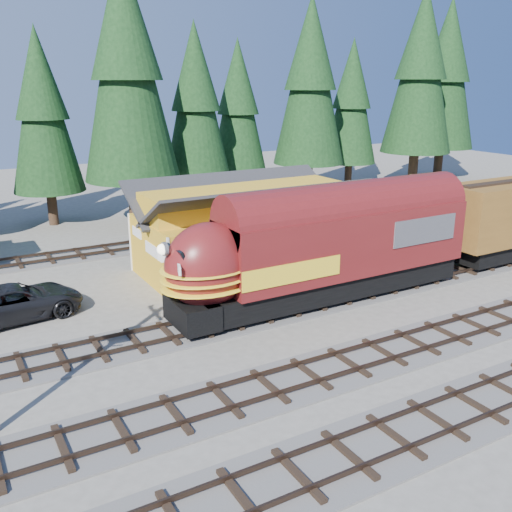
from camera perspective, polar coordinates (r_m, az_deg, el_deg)
ground at (r=25.60m, az=10.66°, el=-7.64°), size 120.00×120.00×0.00m
track_siding at (r=34.90m, az=19.04°, el=-1.41°), size 68.00×3.20×0.33m
track_spur at (r=37.40m, az=-20.23°, el=-0.32°), size 32.00×3.20×0.33m
depot at (r=32.84m, az=-0.92°, el=3.69°), size 12.80×7.00×5.30m
conifer_backdrop at (r=49.05m, az=1.00°, el=16.47°), size 78.34×23.26×17.14m
locomotive at (r=27.77m, az=6.09°, el=0.33°), size 16.51×3.28×4.49m
pickup_truck_a at (r=28.57m, az=-22.85°, el=-4.27°), size 6.24×3.44×1.65m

